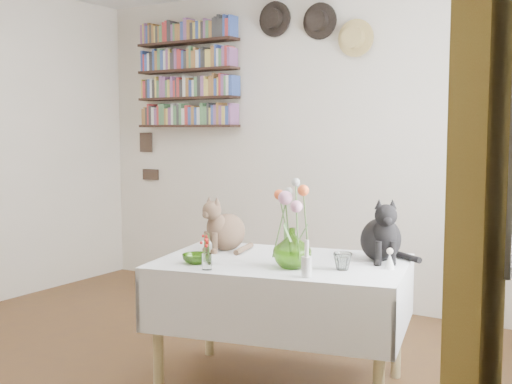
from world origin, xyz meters
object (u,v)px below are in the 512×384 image
Objects in this scene: dining_table at (282,292)px; flower_vase at (292,248)px; bookshelf_unit at (187,75)px; tabby_cat at (227,222)px; black_cat at (381,228)px.

flower_vase reaches higher than dining_table.
tabby_cat is at bearing -46.11° from bookshelf_unit.
black_cat is 2.82m from bookshelf_unit.
tabby_cat is at bearing 157.31° from flower_vase.
tabby_cat reaches higher than flower_vase.
tabby_cat is at bearing 166.67° from dining_table.
tabby_cat is 1.59× the size of flower_vase.
flower_vase is at bearing -10.91° from tabby_cat.
flower_vase is 0.20× the size of bookshelf_unit.
dining_table is 0.54m from tabby_cat.
black_cat is 0.34× the size of bookshelf_unit.
bookshelf_unit is (-1.44, 1.50, 1.00)m from tabby_cat.
black_cat reaches higher than tabby_cat.
bookshelf_unit is (-1.99, 1.73, 1.06)m from flower_vase.
bookshelf_unit is (-1.86, 1.60, 1.33)m from dining_table.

